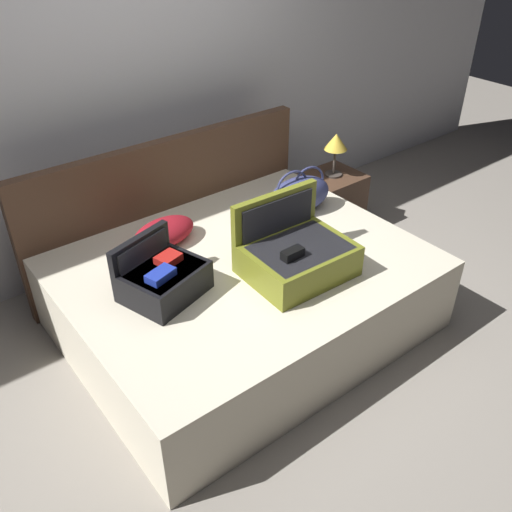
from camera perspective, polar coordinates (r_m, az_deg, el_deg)
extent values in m
plane|color=gray|center=(3.36, 2.95, -10.51)|extent=(12.00, 12.00, 0.00)
cube|color=silver|center=(3.94, -13.01, 17.61)|extent=(8.00, 0.10, 2.60)
cube|color=beige|center=(3.44, -1.27, -3.89)|extent=(2.07, 1.64, 0.49)
cube|color=#4C3323|center=(3.92, -8.93, 5.09)|extent=(2.11, 0.08, 0.98)
cube|color=olive|center=(3.13, 4.53, -0.53)|extent=(0.60, 0.45, 0.19)
cube|color=#28282D|center=(3.12, 4.56, -0.11)|extent=(0.52, 0.39, 0.13)
cube|color=black|center=(2.98, 3.79, 0.21)|extent=(0.13, 0.06, 0.06)
cube|color=olive|center=(3.22, 1.94, 3.14)|extent=(0.58, 0.06, 0.43)
cube|color=#28282D|center=(3.20, 2.24, 2.94)|extent=(0.49, 0.03, 0.36)
cube|color=black|center=(3.01, -9.22, -2.71)|extent=(0.49, 0.42, 0.17)
cube|color=#28282D|center=(2.99, -9.26, -2.31)|extent=(0.43, 0.37, 0.12)
cube|color=#1E33A5|center=(2.88, -9.81, -1.99)|extent=(0.17, 0.13, 0.05)
cube|color=#B21E19|center=(3.00, -9.03, -0.31)|extent=(0.15, 0.13, 0.05)
cube|color=black|center=(3.08, -11.75, -0.50)|extent=(0.41, 0.16, 0.31)
cube|color=#28282D|center=(3.06, -11.41, -0.66)|extent=(0.34, 0.11, 0.27)
ellipsoid|color=navy|center=(3.77, 4.57, 6.36)|extent=(0.47, 0.31, 0.24)
torus|color=navy|center=(3.71, 3.75, 7.04)|extent=(0.25, 0.05, 0.25)
torus|color=navy|center=(3.78, 5.46, 7.48)|extent=(0.25, 0.05, 0.25)
ellipsoid|color=maroon|center=(3.47, -9.46, 2.43)|extent=(0.46, 0.32, 0.14)
cube|color=#4C3323|center=(4.55, 7.75, 5.72)|extent=(0.44, 0.40, 0.45)
cylinder|color=#3F3833|center=(4.45, 7.98, 8.36)|extent=(0.14, 0.14, 0.02)
cylinder|color=#4C443D|center=(4.40, 8.09, 9.64)|extent=(0.02, 0.02, 0.20)
cone|color=gold|center=(4.34, 8.27, 11.62)|extent=(0.18, 0.18, 0.12)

